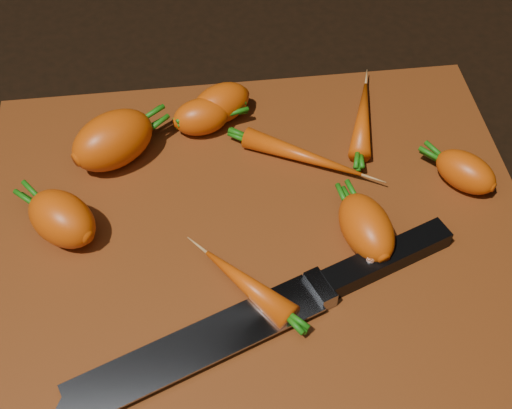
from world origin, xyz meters
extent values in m
cube|color=black|center=(0.00, 0.00, -0.01)|extent=(2.00, 2.00, 0.01)
cube|color=#5C290D|center=(0.00, 0.00, 0.01)|extent=(0.50, 0.40, 0.01)
ellipsoid|color=#D34A07|center=(-0.13, 0.10, 0.04)|extent=(0.10, 0.09, 0.05)
ellipsoid|color=#D34A07|center=(-0.17, 0.01, 0.04)|extent=(0.08, 0.08, 0.05)
ellipsoid|color=#D34A07|center=(0.09, -0.03, 0.03)|extent=(0.06, 0.08, 0.04)
ellipsoid|color=#D34A07|center=(-0.02, 0.15, 0.03)|extent=(0.07, 0.06, 0.04)
ellipsoid|color=#D34A07|center=(-0.04, 0.13, 0.03)|extent=(0.06, 0.05, 0.04)
ellipsoid|color=#D34A07|center=(0.20, 0.03, 0.03)|extent=(0.07, 0.07, 0.04)
ellipsoid|color=#D34A07|center=(0.12, 0.12, 0.02)|extent=(0.05, 0.11, 0.02)
ellipsoid|color=#D34A07|center=(0.05, 0.07, 0.02)|extent=(0.11, 0.08, 0.02)
ellipsoid|color=#D34A07|center=(-0.02, -0.07, 0.02)|extent=(0.08, 0.09, 0.02)
cube|color=gray|center=(-0.16, -0.16, 0.02)|extent=(0.21, 0.11, 0.00)
cube|color=gray|center=(-0.06, -0.12, 0.02)|extent=(0.03, 0.04, 0.02)
cube|color=black|center=(0.01, -0.09, 0.02)|extent=(0.12, 0.07, 0.02)
cylinder|color=#B2B2B7|center=(-0.01, -0.10, 0.03)|extent=(0.01, 0.01, 0.00)
camera|label=1|loc=(-0.05, -0.40, 0.52)|focal=50.00mm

